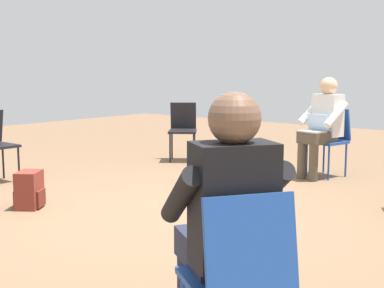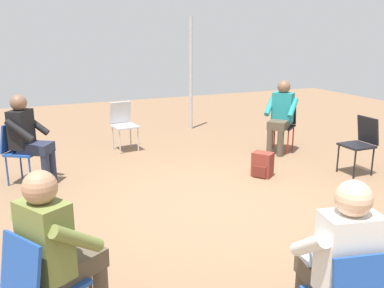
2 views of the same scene
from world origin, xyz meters
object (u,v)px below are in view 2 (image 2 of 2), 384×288
object	(u,v)px
chair_south	(123,122)
person_in_black	(28,135)
person_in_olive	(58,245)
person_with_laptop	(338,257)
chair_southeast	(18,148)
chair_west	(361,141)
chair_southwest	(283,122)
backpack_near_laptop_user	(262,166)
person_in_teal	(281,113)
chair_northeast	(39,283)

from	to	relation	value
chair_south	person_in_black	size ratio (longest dim) A/B	0.69
person_in_olive	person_in_black	bearing A→B (deg)	149.92
person_with_laptop	person_in_olive	distance (m)	1.82
chair_southeast	chair_west	distance (m)	4.89
person_in_olive	person_in_black	size ratio (longest dim) A/B	1.00
chair_southeast	chair_southwest	world-z (taller)	same
person_in_olive	backpack_near_laptop_user	world-z (taller)	person_in_olive
chair_south	person_in_teal	bearing A→B (deg)	145.97
chair_west	person_in_olive	world-z (taller)	person_in_olive
chair_northeast	chair_southwest	distance (m)	5.57
backpack_near_laptop_user	chair_southwest	bearing A→B (deg)	-135.77
chair_southwest	person_in_black	distance (m)	4.21
person_with_laptop	chair_southeast	bearing A→B (deg)	124.20
chair_west	person_with_laptop	bearing A→B (deg)	133.50
chair_south	person_in_olive	xyz separation A→B (m)	(1.65, 4.52, 0.20)
chair_west	person_in_olive	size ratio (longest dim) A/B	0.69
chair_south	person_in_teal	distance (m)	2.75
chair_southeast	person_with_laptop	bearing A→B (deg)	55.27
person_with_laptop	chair_south	bearing A→B (deg)	102.03
chair_south	backpack_near_laptop_user	world-z (taller)	chair_south
chair_southeast	backpack_near_laptop_user	xyz separation A→B (m)	(-3.23, 1.17, -0.34)
chair_southeast	person_with_laptop	distance (m)	4.66
person_with_laptop	person_in_olive	bearing A→B (deg)	163.66
person_in_teal	backpack_near_laptop_user	xyz separation A→B (m)	(0.99, 0.98, -0.54)
person_in_black	chair_south	bearing A→B (deg)	159.18
chair_south	person_in_black	xyz separation A→B (m)	(1.63, 1.16, 0.20)
chair_northeast	person_in_olive	distance (m)	0.26
chair_south	backpack_near_laptop_user	distance (m)	2.69
person_in_teal	person_in_olive	bearing A→B (deg)	89.75
chair_southeast	chair_southwest	bearing A→B (deg)	122.67
chair_southeast	person_in_teal	xyz separation A→B (m)	(-4.21, 0.19, 0.20)
chair_south	chair_west	distance (m)	3.92
chair_south	backpack_near_laptop_user	xyz separation A→B (m)	(-1.46, 2.24, -0.34)
person_in_teal	person_with_laptop	bearing A→B (deg)	110.10
person_in_teal	backpack_near_laptop_user	distance (m)	1.49
chair_south	chair_northeast	size ratio (longest dim) A/B	1.00
chair_south	person_with_laptop	xyz separation A→B (m)	(0.06, 5.40, 0.20)
chair_southwest	person_in_black	xyz separation A→B (m)	(4.21, 0.01, 0.20)
chair_northeast	chair_southwest	world-z (taller)	same
chair_northeast	person_with_laptop	world-z (taller)	person_with_laptop
chair_southwest	person_with_laptop	xyz separation A→B (m)	(2.64, 4.25, 0.20)
chair_northeast	person_in_olive	world-z (taller)	person_in_olive
chair_south	chair_northeast	world-z (taller)	same
chair_northeast	person_in_teal	distance (m)	5.41
chair_northeast	person_with_laptop	xyz separation A→B (m)	(-1.74, 0.80, 0.20)
chair_west	person_in_black	world-z (taller)	person_in_black
chair_west	chair_southeast	bearing A→B (deg)	71.12
chair_south	person_with_laptop	world-z (taller)	person_with_laptop
chair_southwest	chair_south	bearing A→B (deg)	27.18
chair_west	person_in_teal	distance (m)	1.51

